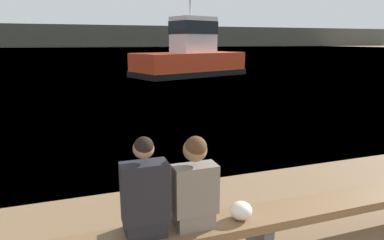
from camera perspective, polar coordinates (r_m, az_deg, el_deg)
water_surface at (r=125.07m, az=-18.95°, el=11.25°), size 240.00×240.00×0.00m
far_shoreline at (r=152.07m, az=-19.24°, el=13.07°), size 600.00×12.00×8.77m
bench_main at (r=3.88m, az=11.30°, el=-16.10°), size 8.84×0.45×0.50m
person_left at (r=3.24m, az=-7.89°, el=-12.16°), size 0.43×0.35×0.98m
person_right at (r=3.35m, az=0.41°, el=-10.96°), size 0.43×0.37×0.94m
shopping_bag at (r=3.66m, az=8.16°, el=-14.71°), size 0.23×0.22×0.19m
tugboat_red at (r=23.59m, az=-0.33°, el=10.40°), size 8.36×5.68×6.76m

